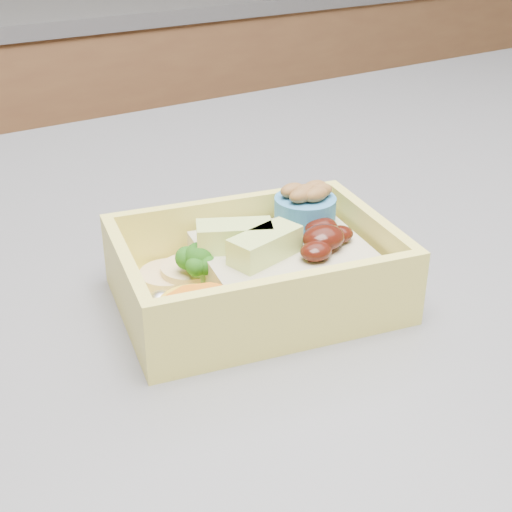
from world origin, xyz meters
TOP-DOWN VIEW (x-y plane):
  - bento_box at (-0.17, -0.10)m, footprint 0.18×0.15m

SIDE VIEW (x-z plane):
  - bento_box at x=-0.17m, z-range 0.91..0.97m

